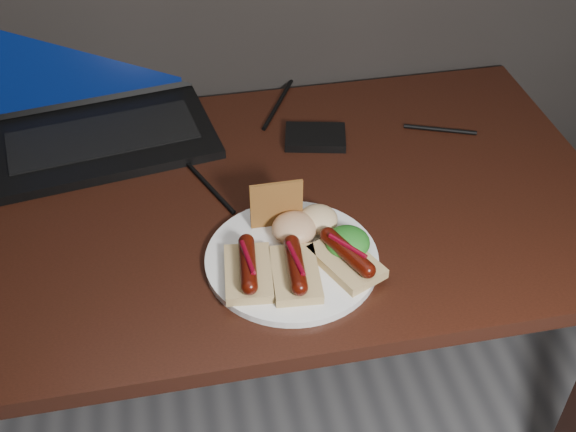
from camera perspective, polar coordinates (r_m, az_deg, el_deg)
The scene contains 12 objects.
desk at distance 1.30m, azimuth -6.20°, elevation -2.14°, with size 1.40×0.70×0.75m.
laptop at distance 1.44m, azimuth -15.05°, elevation 8.57°, with size 0.46×0.39×0.25m.
hard_drive at distance 1.38m, azimuth 2.17°, elevation 6.25°, with size 0.11×0.08×0.02m, color black.
desk_cables at distance 1.36m, azimuth -6.89°, elevation 5.09°, with size 1.08×0.43×0.01m.
plate at distance 1.13m, azimuth 0.30°, elevation -3.44°, with size 0.27×0.27×0.01m, color white.
bread_sausage_left at distance 1.08m, azimuth -3.17°, elevation -4.20°, with size 0.08×0.12×0.04m.
bread_sausage_center at distance 1.08m, azimuth 0.60°, elevation -4.28°, with size 0.08×0.12×0.04m.
bread_sausage_right at distance 1.10m, azimuth 4.67°, elevation -3.29°, with size 0.11×0.13×0.04m.
crispbread at distance 1.15m, azimuth -0.92°, elevation 0.94°, with size 0.09×0.01×0.09m, color #A86D2E.
salad_greens at distance 1.12m, azimuth 4.73°, elevation -2.08°, with size 0.07×0.07×0.04m, color #125D19.
salsa_mound at distance 1.14m, azimuth 0.50°, elevation -0.96°, with size 0.07×0.07×0.04m, color maroon.
coleslaw_mound at distance 1.16m, azimuth 2.39°, elevation -0.24°, with size 0.06×0.06×0.04m, color beige.
Camera 1 is at (-0.05, 0.43, 1.54)m, focal length 45.00 mm.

